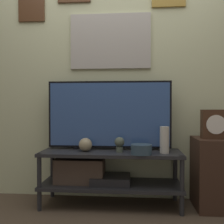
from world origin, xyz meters
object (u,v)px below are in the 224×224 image
at_px(television, 109,114).
at_px(vase_round_glass, 85,145).
at_px(vase_tall_ceramic, 164,140).
at_px(decorative_bust, 119,143).
at_px(vase_wide_bowl, 141,149).
at_px(mantel_clock, 214,124).

distance_m(television, vase_round_glass, 0.37).
distance_m(vase_tall_ceramic, decorative_bust, 0.41).
xyz_separation_m(vase_tall_ceramic, decorative_bust, (-0.41, 0.03, -0.04)).
bearing_deg(vase_tall_ceramic, vase_wide_bowl, -160.76).
relative_size(vase_tall_ceramic, vase_round_glass, 1.92).
bearing_deg(television, vase_round_glass, -150.33).
distance_m(television, vase_tall_ceramic, 0.58).
xyz_separation_m(television, vase_round_glass, (-0.21, -0.12, -0.28)).
relative_size(vase_wide_bowl, vase_round_glass, 1.47).
bearing_deg(vase_wide_bowl, vase_round_glass, 167.77).
distance_m(television, decorative_bust, 0.31).
xyz_separation_m(vase_tall_ceramic, vase_round_glass, (-0.72, 0.04, -0.06)).
relative_size(vase_round_glass, mantel_clock, 0.48).
xyz_separation_m(vase_wide_bowl, vase_round_glass, (-0.52, 0.11, 0.02)).
bearing_deg(mantel_clock, vase_round_glass, 179.97).
xyz_separation_m(decorative_bust, mantel_clock, (0.85, 0.01, 0.18)).
distance_m(vase_round_glass, decorative_bust, 0.32).
bearing_deg(decorative_bust, television, 129.10).
relative_size(vase_wide_bowl, decorative_bust, 1.33).
xyz_separation_m(vase_tall_ceramic, mantel_clock, (0.45, 0.04, 0.14)).
bearing_deg(vase_round_glass, decorative_bust, -2.35).
height_order(vase_wide_bowl, decorative_bust, decorative_bust).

